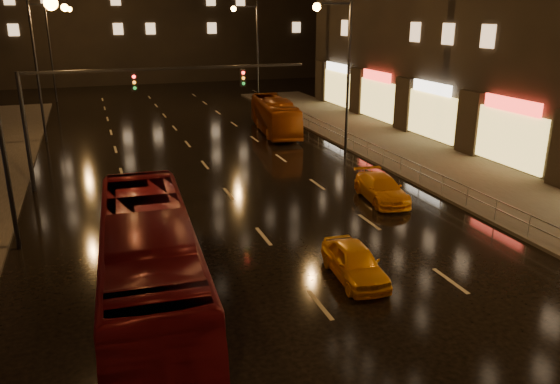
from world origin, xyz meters
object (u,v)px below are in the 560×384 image
at_px(bus_curb, 275,116).
at_px(taxi_far, 382,189).
at_px(taxi_near, 355,262).
at_px(bus_red, 149,263).

xyz_separation_m(bus_curb, taxi_far, (-0.22, -17.24, -0.71)).
xyz_separation_m(bus_curb, taxi_near, (-5.33, -24.42, -0.69)).
bearing_deg(bus_curb, taxi_far, -83.36).
bearing_deg(taxi_far, taxi_near, -118.72).
bearing_deg(taxi_near, bus_red, -176.84).
xyz_separation_m(bus_red, taxi_far, (12.11, 7.03, -1.01)).
relative_size(bus_red, taxi_near, 3.15).
height_order(bus_curb, taxi_far, bus_curb).
height_order(bus_red, taxi_near, bus_red).
distance_m(bus_red, taxi_far, 14.04).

